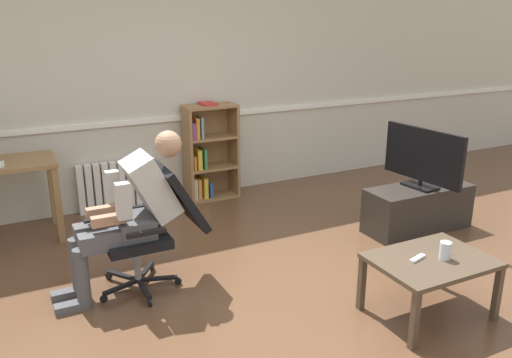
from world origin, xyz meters
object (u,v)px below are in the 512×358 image
Objects in this scene: computer_mouse at (1,164)px; coffee_table at (431,265)px; bookshelf at (207,154)px; office_chair at (156,222)px; radiator at (118,185)px; spare_remote at (418,258)px; tv_stand at (418,208)px; tv_screen at (423,157)px; drinking_glass at (445,251)px; person_seated at (130,210)px.

coffee_table is at bearing -45.15° from computer_mouse.
bookshelf is 2.01m from office_chair.
radiator reaches higher than spare_remote.
tv_stand is 0.52m from tv_screen.
coffee_table is (2.54, -2.55, -0.39)m from computer_mouse.
computer_mouse is 1.30m from radiator.
bookshelf is 8.85× the size of drinking_glass.
coffee_table is 0.14m from drinking_glass.
tv_screen reaches higher than tv_stand.
computer_mouse is 0.11× the size of office_chair.
computer_mouse is 0.08× the size of person_seated.
computer_mouse is 3.81m from tv_screen.
computer_mouse is at bearing -154.85° from radiator.
coffee_table is 0.12m from spare_remote.
person_seated is (-0.19, -0.00, 0.13)m from office_chair.
spare_remote reaches higher than coffee_table.
drinking_glass is at bearing 135.96° from tv_screen.
bookshelf is 1.03m from radiator.
person_seated reaches higher than office_chair.
drinking_glass is (0.53, -3.01, -0.02)m from bookshelf.
tv_screen is 1.10× the size of coffee_table.
person_seated is (-1.28, -1.69, 0.13)m from bookshelf.
tv_stand is 1.33× the size of coffee_table.
computer_mouse is 1.64m from office_chair.
drinking_glass is at bearing 53.32° from person_seated.
spare_remote is (1.35, -3.03, 0.18)m from radiator.
person_seated is 2.24m from drinking_glass.
radiator is 0.79× the size of tv_stand.
office_chair is at bearing -92.92° from radiator.
person_seated is 2.17m from coffee_table.
spare_remote is at bearing 129.54° from tv_screen.
computer_mouse is 1.52m from person_seated.
computer_mouse is at bearing -142.76° from office_chair.
person_seated is at bearing -98.88° from radiator.
computer_mouse is 3.62m from coffee_table.
tv_screen is at bearing -21.09° from computer_mouse.
tv_screen is (2.56, -0.09, 0.22)m from office_chair.
office_chair is 1.18× the size of coffee_table.
bookshelf is 7.27× the size of spare_remote.
office_chair is at bearing -52.16° from computer_mouse.
radiator is (-1.00, 0.10, -0.25)m from bookshelf.
drinking_glass is at bearing -44.86° from computer_mouse.
computer_mouse is at bearing 134.85° from coffee_table.
person_seated is 1.51× the size of coffee_table.
tv_stand is at bearing 52.53° from drinking_glass.
person_seated is at bearing 143.91° from drinking_glass.
tv_stand is 1.62m from spare_remote.
tv_stand is (2.75, -0.09, -0.43)m from person_seated.
tv_stand is 1.20× the size of tv_screen.
coffee_table is (0.46, -2.96, -0.14)m from bookshelf.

